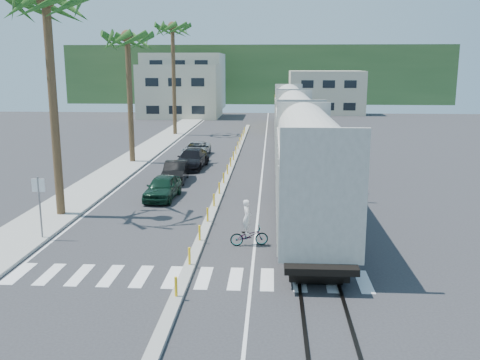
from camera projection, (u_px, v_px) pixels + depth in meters
The scene contains 16 objects.
ground at pixel (193, 259), 22.25m from camera, with size 140.00×140.00×0.00m, color #28282B.
sidewalk at pixel (139, 156), 47.13m from camera, with size 3.00×90.00×0.15m, color gray.
rails at pixel (291, 152), 49.27m from camera, with size 1.56×100.00×0.06m.
median at pixel (231, 167), 41.71m from camera, with size 0.45×60.00×0.85m.
crosswalk at pixel (186, 277), 20.30m from camera, with size 14.00×2.20×0.01m, color silver.
lane_markings at pixel (211, 157), 46.77m from camera, with size 9.42×90.00×0.01m.
freight_train at pixel (294, 126), 45.02m from camera, with size 3.00×60.94×5.85m.
palm_trees at pixel (132, 28), 42.61m from camera, with size 3.50×37.20×13.75m.
street_sign at pixel (39, 199), 24.22m from camera, with size 0.60×0.08×3.00m.
buildings at pixel (217, 86), 91.64m from camera, with size 38.00×27.00×10.00m.
hillside at pixel (259, 74), 118.57m from camera, with size 80.00×20.00×12.00m, color #385628.
car_lead at pixel (163, 187), 32.11m from camera, with size 1.91×4.26×1.42m, color black.
car_second at pixel (176, 172), 36.92m from camera, with size 1.67×4.30×1.40m, color black.
car_third at pixel (192, 159), 41.72m from camera, with size 2.42×5.19×1.47m, color black.
car_rear at pixel (196, 149), 47.36m from camera, with size 2.31×4.64×1.26m, color #AEB1B3.
cyclist at pixel (249, 231), 23.81m from camera, with size 1.18×1.91×2.10m.
Camera 1 is at (3.22, -20.90, 7.90)m, focal length 40.00 mm.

